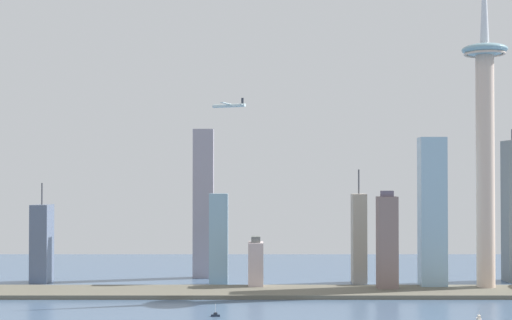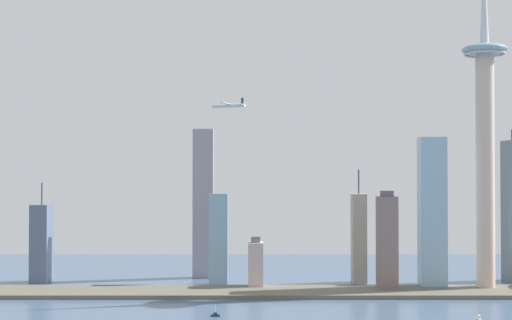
{
  "view_description": "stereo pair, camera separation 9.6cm",
  "coord_description": "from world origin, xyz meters",
  "views": [
    {
      "loc": [
        10.92,
        -223.78,
        107.27
      ],
      "look_at": [
        13.24,
        441.2,
        120.09
      ],
      "focal_mm": 52.34,
      "sensor_mm": 36.0,
      "label": 1
    },
    {
      "loc": [
        11.01,
        -223.78,
        107.27
      ],
      "look_at": [
        13.24,
        441.2,
        120.09
      ],
      "focal_mm": 52.34,
      "sensor_mm": 36.0,
      "label": 2
    }
  ],
  "objects": [
    {
      "name": "boat_0",
      "position": [
        173.6,
        321.05,
        1.72
      ],
      "size": [
        3.22,
        7.3,
        8.0
      ],
      "rotation": [
        0.0,
        0.0,
        1.51
      ],
      "color": "white",
      "rests_on": "ground"
    },
    {
      "name": "airplane",
      "position": [
        -13.86,
        446.79,
        169.42
      ],
      "size": [
        30.97,
        32.19,
        8.24
      ],
      "rotation": [
        0.0,
        0.0,
        2.76
      ],
      "color": "silver"
    },
    {
      "name": "observation_tower",
      "position": [
        222.9,
        464.42,
        151.0
      ],
      "size": [
        41.62,
        41.62,
        324.62
      ],
      "color": "beige",
      "rests_on": "ground"
    },
    {
      "name": "skyscraper_4",
      "position": [
        -25.47,
        502.74,
        44.31
      ],
      "size": [
        18.04,
        14.81,
        88.61
      ],
      "color": "#84A9BE",
      "rests_on": "ground"
    },
    {
      "name": "waterfront_pier",
      "position": [
        0.0,
        446.94,
        1.79
      ],
      "size": [
        776.95,
        62.78,
        3.59
      ],
      "primitive_type": "cube",
      "color": "#625E50",
      "rests_on": "ground"
    },
    {
      "name": "boat_3",
      "position": [
        -19.7,
        340.1,
        1.2
      ],
      "size": [
        6.86,
        2.32,
        9.47
      ],
      "rotation": [
        0.0,
        0.0,
        3.2
      ],
      "color": "#1F2939",
      "rests_on": "ground"
    },
    {
      "name": "skyscraper_0",
      "position": [
        268.54,
        524.86,
        70.57
      ],
      "size": [
        15.44,
        25.42,
        152.58
      ],
      "color": "slate",
      "rests_on": "ground"
    },
    {
      "name": "skyscraper_3",
      "position": [
        112.79,
        514.17,
        44.1
      ],
      "size": [
        13.77,
        19.49,
        112.14
      ],
      "color": "#AB9E8B",
      "rests_on": "ground"
    },
    {
      "name": "skyscraper_6",
      "position": [
        -202.29,
        518.48,
        38.67
      ],
      "size": [
        17.38,
        26.98,
        98.72
      ],
      "color": "slate",
      "rests_on": "ground"
    },
    {
      "name": "skyscraper_5",
      "position": [
        -43.94,
        552.01,
        77.18
      ],
      "size": [
        21.25,
        12.86,
        154.36
      ],
      "color": "#948C99",
      "rests_on": "ground"
    },
    {
      "name": "skyscraper_7",
      "position": [
        175.64,
        472.35,
        70.95
      ],
      "size": [
        24.4,
        18.1,
        141.9
      ],
      "color": "#91B5CA",
      "rests_on": "ground"
    },
    {
      "name": "skyscraper_2",
      "position": [
        130.5,
        456.17,
        44.48
      ],
      "size": [
        18.66,
        12.67,
        92.31
      ],
      "color": "gray",
      "rests_on": "ground"
    },
    {
      "name": "skyscraper_8",
      "position": [
        10.7,
        475.02,
        22.96
      ],
      "size": [
        14.02,
        22.83,
        49.34
      ],
      "color": "beige",
      "rests_on": "ground"
    }
  ]
}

